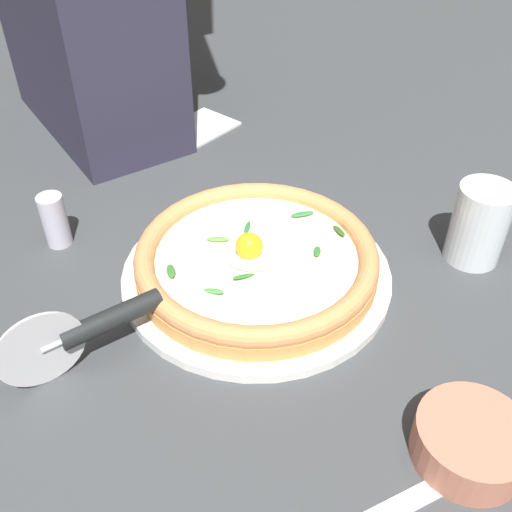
% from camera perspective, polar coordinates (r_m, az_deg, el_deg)
% --- Properties ---
extents(ground_plane, '(2.40, 2.40, 0.03)m').
position_cam_1_polar(ground_plane, '(0.73, 1.49, -2.65)').
color(ground_plane, '#3A3E40').
rests_on(ground_plane, ground).
extents(pizza_plate, '(0.32, 0.32, 0.01)m').
position_cam_1_polar(pizza_plate, '(0.71, 0.00, -1.62)').
color(pizza_plate, white).
rests_on(pizza_plate, ground).
extents(pizza, '(0.29, 0.29, 0.05)m').
position_cam_1_polar(pizza, '(0.69, -0.01, -0.11)').
color(pizza, '#DB924A').
rests_on(pizza, pizza_plate).
extents(side_bowl, '(0.10, 0.10, 0.04)m').
position_cam_1_polar(side_bowl, '(0.57, 20.14, -16.59)').
color(side_bowl, '#BA7058').
rests_on(side_bowl, ground).
extents(pizza_cutter, '(0.17, 0.06, 0.09)m').
position_cam_1_polar(pizza_cutter, '(0.61, -15.85, -6.77)').
color(pizza_cutter, silver).
rests_on(pizza_cutter, ground).
extents(drinking_glass, '(0.07, 0.07, 0.10)m').
position_cam_1_polar(drinking_glass, '(0.76, 20.74, 2.46)').
color(drinking_glass, silver).
rests_on(drinking_glass, ground).
extents(folded_napkin, '(0.17, 0.15, 0.01)m').
position_cam_1_polar(folded_napkin, '(1.02, -6.01, 12.17)').
color(folded_napkin, white).
rests_on(folded_napkin, ground).
extents(pepper_shaker, '(0.03, 0.03, 0.07)m').
position_cam_1_polar(pepper_shaker, '(0.78, -18.97, 3.30)').
color(pepper_shaker, silver).
rests_on(pepper_shaker, ground).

